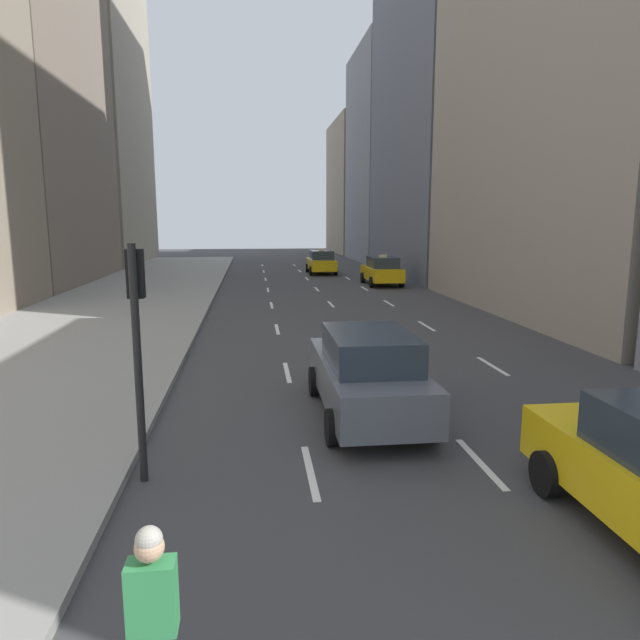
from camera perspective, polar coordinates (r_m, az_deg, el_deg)
sidewalk_left at (r=28.32m, az=-18.83°, el=1.61°), size 8.00×66.00×0.15m
lane_markings at (r=24.01m, az=2.07°, el=0.56°), size 5.72×56.00×0.01m
building_row_right at (r=40.82m, az=13.17°, el=23.18°), size 6.00×79.22×37.15m
taxi_second at (r=42.29m, az=0.12°, el=5.83°), size 2.02×4.40×1.87m
taxi_third at (r=35.11m, az=6.21°, el=4.92°), size 2.02×4.40×1.87m
sedan_black_near at (r=11.48m, az=4.77°, el=-5.32°), size 2.02×4.73×1.78m
skateboarder at (r=4.96m, az=-16.30°, el=-27.13°), size 0.36×0.80×1.75m
traffic_light_pole at (r=8.81m, az=-17.84°, el=-0.42°), size 0.24×0.42×3.60m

